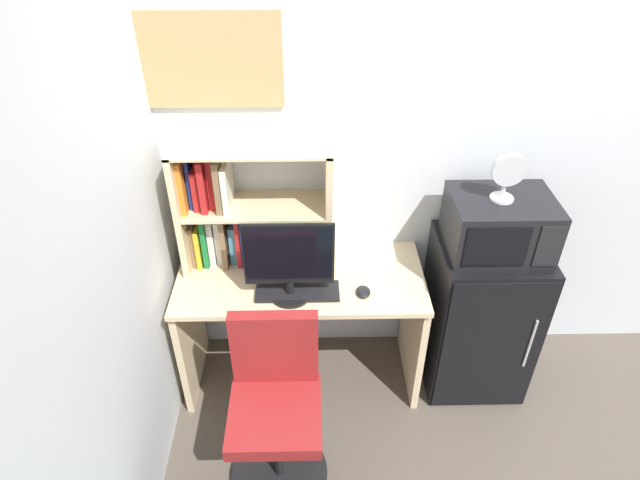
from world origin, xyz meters
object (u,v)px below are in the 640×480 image
hutch_bookshelf (233,206)px  desk_chair (276,414)px  desk_fan (508,175)px  mini_fridge (478,315)px  monitor (289,260)px  keyboard (298,291)px  computer_mouse (363,292)px  microwave (499,224)px  wall_corkboard (195,61)px

hutch_bookshelf → desk_chair: hutch_bookshelf is taller
desk_fan → hutch_bookshelf: bearing=173.0°
desk_fan → desk_chair: 1.52m
mini_fridge → hutch_bookshelf: bearing=173.2°
hutch_bookshelf → monitor: hutch_bookshelf is taller
keyboard → computer_mouse: bearing=-2.4°
microwave → desk_fan: desk_fan is taller
hutch_bookshelf → desk_fan: bearing=-7.0°
mini_fridge → desk_fan: bearing=-171.8°
computer_mouse → wall_corkboard: size_ratio=0.12×
computer_mouse → desk_chair: (-0.42, -0.45, -0.35)m
mini_fridge → microwave: 0.60m
keyboard → microwave: 1.04m
monitor → computer_mouse: 0.41m
microwave → desk_chair: (-1.08, -0.60, -0.64)m
hutch_bookshelf → microwave: size_ratio=1.55×
keyboard → microwave: size_ratio=0.84×
monitor → mini_fridge: bearing=8.1°
microwave → desk_fan: 0.27m
keyboard → desk_chair: 0.58m
hutch_bookshelf → computer_mouse: size_ratio=8.21×
computer_mouse → microwave: bearing=12.7°
computer_mouse → microwave: (0.66, 0.15, 0.29)m
computer_mouse → mini_fridge: size_ratio=0.10×
hutch_bookshelf → computer_mouse: hutch_bookshelf is taller
hutch_bookshelf → computer_mouse: bearing=-25.0°
mini_fridge → desk_fan: desk_fan is taller
desk_fan → monitor: bearing=-171.9°
computer_mouse → desk_fan: desk_fan is taller
hutch_bookshelf → wall_corkboard: (-0.12, 0.12, 0.69)m
hutch_bookshelf → wall_corkboard: wall_corkboard is taller
hutch_bookshelf → monitor: bearing=-46.5°
monitor → wall_corkboard: 0.99m
keyboard → microwave: (0.98, 0.13, 0.30)m
computer_mouse → wall_corkboard: bearing=151.1°
computer_mouse → monitor: bearing=179.9°
mini_fridge → desk_chair: 1.24m
computer_mouse → hutch_bookshelf: bearing=155.0°
microwave → keyboard: bearing=-172.2°
mini_fridge → microwave: bearing=89.8°
mini_fridge → wall_corkboard: bearing=169.1°
hutch_bookshelf → mini_fridge: 1.45m
monitor → keyboard: size_ratio=1.04×
keyboard → mini_fridge: size_ratio=0.45×
mini_fridge → desk_fan: 0.87m
hutch_bookshelf → mini_fridge: hutch_bookshelf is taller
keyboard → computer_mouse: (0.32, -0.01, 0.00)m
desk_fan → keyboard: bearing=-172.4°
hutch_bookshelf → mini_fridge: bearing=-6.8°
wall_corkboard → microwave: bearing=-10.8°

